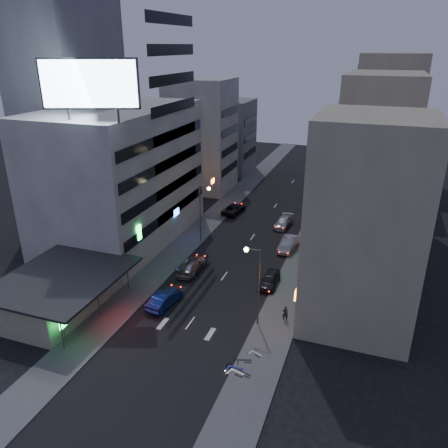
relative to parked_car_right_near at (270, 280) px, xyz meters
The scene contains 29 objects.
ground 14.79m from the parked_car_right_near, 112.28° to the right, with size 180.00×180.00×0.00m, color black.
sidewalk_left 21.26m from the parked_car_right_near, 129.79° to the left, with size 4.00×120.00×0.12m, color #4C4C4F.
sidewalk_right 16.52m from the parked_car_right_near, 81.64° to the left, with size 4.00×120.00×0.12m, color #4C4C4F.
food_court 22.76m from the parked_car_right_near, 149.10° to the right, with size 11.00×13.00×3.88m.
white_building 24.88m from the parked_car_right_near, 164.35° to the left, with size 14.00×24.00×18.00m, color silver.
grey_tower 36.74m from the parked_car_right_near, 163.55° to the left, with size 10.00×14.00×34.00m, color gray.
shophouse_near 13.56m from the parked_car_right_near, 18.63° to the right, with size 10.00×11.00×20.00m, color #AFA889.
shophouse_mid 14.83m from the parked_car_right_near, 40.08° to the left, with size 11.00×12.00×16.00m, color tan.
shophouse_far 25.46m from the parked_car_right_near, 66.22° to the left, with size 10.00×14.00×22.00m, color #AFA889.
far_left_a 38.89m from the parked_car_right_near, 123.96° to the left, with size 11.00×10.00×20.00m, color silver.
far_left_b 49.77m from the parked_car_right_near, 115.98° to the left, with size 12.00×10.00×15.00m, color gray.
far_right_a 38.55m from the parked_car_right_near, 74.76° to the left, with size 11.00×12.00×18.00m, color tan.
far_right_b 52.61m from the parked_car_right_near, 78.33° to the left, with size 12.00×12.00×24.00m, color #AFA889.
billboard 28.22m from the parked_car_right_near, 168.76° to the right, with size 9.52×3.75×6.20m.
street_lamp_right_near 8.95m from the parked_car_right_near, 87.73° to the right, with size 1.60×0.44×8.02m.
street_lamp_left 14.93m from the parked_car_right_near, 144.09° to the left, with size 1.60×0.44×8.02m.
street_lamp_right_far 26.73m from the parked_car_right_near, 89.34° to the left, with size 1.60×0.44×8.02m.
parked_car_right_near is the anchor object (origin of this frame).
parked_car_right_mid 10.02m from the parked_car_right_near, 90.00° to the left, with size 1.75×5.02×1.65m, color #A9ADB1.
parked_car_left 23.42m from the parked_car_right_near, 118.57° to the left, with size 2.42×5.24×1.46m, color black.
parked_car_right_far 17.80m from the parked_car_right_near, 97.63° to the left, with size 2.01×4.95×1.44m, color #A2A6AA.
road_car_blue 12.11m from the parked_car_right_near, 140.42° to the right, with size 1.67×4.79×1.58m, color navy.
road_car_silver 9.66m from the parked_car_right_near, behind, with size 2.25×5.53×1.60m, color gray.
person 6.96m from the parked_car_right_near, 63.50° to the right, with size 0.57×0.38×1.57m, color black.
scooter_black_a 15.01m from the parked_car_right_near, 81.50° to the right, with size 1.75×0.58×1.07m, color black, non-canonical shape.
scooter_silver_a 14.98m from the parked_car_right_near, 83.67° to the right, with size 1.98×0.66×1.21m, color silver, non-canonical shape.
scooter_blue 14.34m from the parked_car_right_near, 84.57° to the right, with size 1.99×0.66×1.22m, color navy, non-canonical shape.
scooter_black_b 13.04m from the parked_car_right_near, 82.80° to the right, with size 1.85×0.62×1.13m, color black, non-canonical shape.
scooter_silver_b 12.38m from the parked_car_right_near, 78.71° to the right, with size 1.70×0.57×1.04m, color #A9AAB1, non-canonical shape.
Camera 1 is at (15.22, -28.77, 25.31)m, focal length 35.00 mm.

